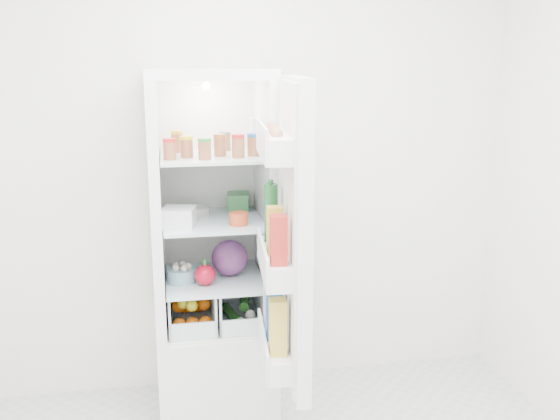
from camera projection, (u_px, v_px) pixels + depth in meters
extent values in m
cube|color=white|center=(243.00, 161.00, 3.42)|extent=(3.00, 0.02, 2.60)
cube|color=white|center=(216.00, 363.00, 3.35)|extent=(0.60, 0.60, 0.50)
cube|color=white|center=(208.00, 74.00, 3.00)|extent=(0.60, 0.60, 0.05)
cube|color=white|center=(208.00, 194.00, 3.42)|extent=(0.60, 0.05, 1.25)
cube|color=white|center=(157.00, 207.00, 3.10)|extent=(0.05, 0.60, 1.25)
cube|color=white|center=(265.00, 203.00, 3.20)|extent=(0.05, 0.60, 1.25)
cube|color=white|center=(208.00, 195.00, 3.39)|extent=(0.50, 0.01, 1.25)
sphere|color=white|center=(206.00, 86.00, 3.22)|extent=(0.05, 0.05, 0.05)
cube|color=silver|center=(214.00, 279.00, 3.22)|extent=(0.49, 0.53, 0.01)
cube|color=silver|center=(213.00, 221.00, 3.15)|extent=(0.49, 0.53, 0.02)
cube|color=silver|center=(211.00, 156.00, 3.07)|extent=(0.49, 0.53, 0.02)
cylinder|color=#B21919|center=(170.00, 150.00, 2.89)|extent=(0.06, 0.06, 0.08)
cylinder|color=gold|center=(187.00, 149.00, 2.95)|extent=(0.06, 0.06, 0.08)
cylinder|color=#267226|center=(205.00, 150.00, 2.89)|extent=(0.06, 0.06, 0.08)
cylinder|color=brown|center=(220.00, 147.00, 3.00)|extent=(0.06, 0.06, 0.08)
cylinder|color=#B21919|center=(238.00, 149.00, 2.95)|extent=(0.06, 0.06, 0.08)
cylinder|color=#194C8C|center=(253.00, 147.00, 3.01)|extent=(0.06, 0.06, 0.08)
cylinder|color=#BF8C19|center=(177.00, 144.00, 3.12)|extent=(0.06, 0.06, 0.08)
cylinder|color=#4C4C4C|center=(225.00, 142.00, 3.18)|extent=(0.06, 0.06, 0.08)
cylinder|color=white|center=(255.00, 136.00, 3.04)|extent=(0.06, 0.06, 0.18)
cube|color=silver|center=(179.00, 217.00, 2.98)|extent=(0.18, 0.18, 0.10)
cylinder|color=#CE451E|center=(239.00, 219.00, 3.03)|extent=(0.11, 0.11, 0.06)
cube|color=silver|center=(190.00, 212.00, 3.21)|extent=(0.19, 0.16, 0.04)
cube|color=#3F8C4B|center=(238.00, 201.00, 3.35)|extent=(0.13, 0.17, 0.09)
sphere|color=#5C1F5C|center=(230.00, 258.00, 3.23)|extent=(0.19, 0.19, 0.19)
sphere|color=red|center=(205.00, 275.00, 3.09)|extent=(0.10, 0.10, 0.10)
cylinder|color=#7EA6BC|center=(182.00, 275.00, 3.15)|extent=(0.19, 0.19, 0.07)
sphere|color=orange|center=(179.00, 325.00, 3.11)|extent=(0.07, 0.07, 0.07)
sphere|color=orange|center=(193.00, 324.00, 3.13)|extent=(0.07, 0.07, 0.07)
sphere|color=orange|center=(206.00, 323.00, 3.14)|extent=(0.07, 0.07, 0.07)
sphere|color=orange|center=(178.00, 306.00, 3.22)|extent=(0.07, 0.07, 0.07)
sphere|color=orange|center=(191.00, 305.00, 3.23)|extent=(0.07, 0.07, 0.07)
sphere|color=orange|center=(204.00, 304.00, 3.24)|extent=(0.07, 0.07, 0.07)
sphere|color=orange|center=(185.00, 306.00, 3.35)|extent=(0.07, 0.07, 0.07)
sphere|color=orange|center=(198.00, 306.00, 3.36)|extent=(0.07, 0.07, 0.07)
sphere|color=yellow|center=(183.00, 303.00, 3.15)|extent=(0.06, 0.06, 0.06)
sphere|color=yellow|center=(196.00, 295.00, 3.27)|extent=(0.06, 0.06, 0.06)
sphere|color=yellow|center=(192.00, 306.00, 3.12)|extent=(0.06, 0.06, 0.06)
cylinder|color=#1D4E1A|center=(231.00, 314.00, 3.28)|extent=(0.09, 0.21, 0.05)
cylinder|color=#1D4E1A|center=(245.00, 300.00, 3.33)|extent=(0.08, 0.21, 0.05)
sphere|color=white|center=(241.00, 322.00, 3.17)|extent=(0.05, 0.05, 0.05)
sphere|color=white|center=(250.00, 314.00, 3.19)|extent=(0.05, 0.05, 0.05)
cube|color=white|center=(296.00, 233.00, 2.63)|extent=(0.11, 0.60, 1.30)
cube|color=white|center=(287.00, 234.00, 2.63)|extent=(0.05, 0.56, 1.26)
cube|color=white|center=(275.00, 145.00, 2.54)|extent=(0.15, 0.51, 0.10)
cube|color=white|center=(276.00, 262.00, 2.65)|extent=(0.15, 0.51, 0.10)
cube|color=white|center=(276.00, 349.00, 2.74)|extent=(0.15, 0.51, 0.10)
sphere|color=#AC6B4D|center=(277.00, 134.00, 2.40)|extent=(0.05, 0.05, 0.05)
sphere|color=#AC6B4D|center=(275.00, 132.00, 2.48)|extent=(0.05, 0.05, 0.05)
sphere|color=#AC6B4D|center=(273.00, 130.00, 2.56)|extent=(0.05, 0.05, 0.05)
sphere|color=#AC6B4D|center=(271.00, 128.00, 2.64)|extent=(0.05, 0.05, 0.05)
cylinder|color=#175224|center=(271.00, 213.00, 2.75)|extent=(0.06, 0.06, 0.26)
cube|color=yellow|center=(275.00, 230.00, 2.59)|extent=(0.07, 0.07, 0.20)
cube|color=red|center=(279.00, 240.00, 2.44)|extent=(0.07, 0.07, 0.20)
cube|color=white|center=(271.00, 300.00, 2.85)|extent=(0.08, 0.08, 0.24)
cube|color=blue|center=(274.00, 313.00, 2.70)|extent=(0.08, 0.08, 0.24)
cube|color=yellow|center=(278.00, 327.00, 2.56)|extent=(0.08, 0.08, 0.24)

